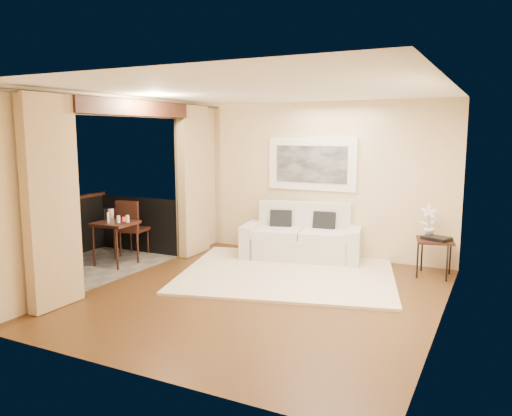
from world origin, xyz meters
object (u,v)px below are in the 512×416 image
Objects in this scene: side_table at (435,243)px; balcony_chair_near at (67,236)px; balcony_chair_far at (130,224)px; ice_bucket at (110,214)px; sofa at (302,239)px; orchid at (429,221)px; bistro_table at (115,227)px.

balcony_chair_near reaches higher than side_table.
ice_bucket is at bearing 76.67° from balcony_chair_far.
balcony_chair_near is 4.83× the size of ice_bucket.
sofa is 4.19× the size of orchid.
orchid is 5.00m from bistro_table.
balcony_chair_near is (-0.44, -0.61, -0.08)m from bistro_table.
orchid is at bearing -175.07° from balcony_chair_far.
balcony_chair_far is (-2.76, -1.19, 0.24)m from sofa.
bistro_table is at bearing -158.16° from sofa.
orchid reaches higher than balcony_chair_near.
balcony_chair_far reaches higher than sofa.
balcony_chair_far is at bearing -168.66° from sofa.
side_table is 1.22× the size of orchid.
bistro_table is at bearing -160.93° from side_table.
sofa is 2.13m from orchid.
bistro_table is 0.28m from ice_bucket.
ice_bucket is (-0.19, 0.09, 0.18)m from bistro_table.
side_table is 5.69m from balcony_chair_near.
ice_bucket is (-4.87, -1.68, -0.01)m from orchid.
balcony_chair_far is 0.53m from ice_bucket.
side_table is at bearing -176.58° from balcony_chair_far.
sofa is 2.19m from side_table.
bistro_table is 0.72× the size of balcony_chair_far.
balcony_chair_far is at bearing 85.80° from ice_bucket.
side_table is 5.23m from ice_bucket.
orchid reaches higher than balcony_chair_far.
side_table is 3.10× the size of ice_bucket.
orchid is 5.64m from balcony_chair_near.
side_table is 0.35m from orchid.
sofa is at bearing 47.68° from balcony_chair_near.
sofa is at bearing 177.64° from side_table.
bistro_table is 0.75m from balcony_chair_near.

